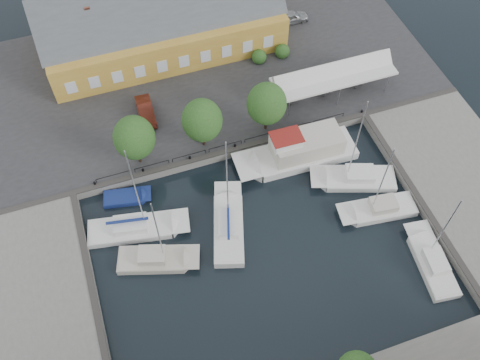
# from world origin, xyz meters

# --- Properties ---
(ground) EXTENTS (140.00, 140.00, 0.00)m
(ground) POSITION_xyz_m (0.00, 0.00, 0.00)
(ground) COLOR black
(ground) RESTS_ON ground
(north_quay) EXTENTS (56.00, 26.00, 1.00)m
(north_quay) POSITION_xyz_m (0.00, 23.00, 0.50)
(north_quay) COLOR #2D2D30
(north_quay) RESTS_ON ground
(west_quay) EXTENTS (12.00, 24.00, 1.00)m
(west_quay) POSITION_xyz_m (-22.00, -2.00, 0.50)
(west_quay) COLOR slate
(west_quay) RESTS_ON ground
(east_quay) EXTENTS (12.00, 24.00, 1.00)m
(east_quay) POSITION_xyz_m (22.00, -2.00, 0.50)
(east_quay) COLOR slate
(east_quay) RESTS_ON ground
(quay_edge_fittings) EXTENTS (56.00, 24.72, 0.40)m
(quay_edge_fittings) POSITION_xyz_m (0.02, 4.75, 1.06)
(quay_edge_fittings) COLOR #383533
(quay_edge_fittings) RESTS_ON north_quay
(warehouse) EXTENTS (28.56, 14.00, 9.55)m
(warehouse) POSITION_xyz_m (-2.60, 28.36, 4.43)
(warehouse) COLOR #C18A2F
(warehouse) RESTS_ON north_quay
(tent_canopy) EXTENTS (14.00, 4.00, 2.83)m
(tent_canopy) POSITION_xyz_m (14.00, 14.50, 3.68)
(tent_canopy) COLOR white
(tent_canopy) RESTS_ON north_quay
(quay_trees) EXTENTS (18.20, 4.20, 6.30)m
(quay_trees) POSITION_xyz_m (-2.00, 12.00, 4.88)
(quay_trees) COLOR black
(quay_trees) RESTS_ON north_quay
(car_silver) EXTENTS (4.49, 1.95, 1.51)m
(car_silver) POSITION_xyz_m (14.48, 27.77, 1.75)
(car_silver) COLOR #9EA2A6
(car_silver) RESTS_ON north_quay
(car_red) EXTENTS (1.81, 4.79, 1.56)m
(car_red) POSITION_xyz_m (-6.89, 17.96, 1.78)
(car_red) COLOR #5F2015
(car_red) RESTS_ON north_quay
(center_sailboat) EXTENTS (5.41, 9.65, 12.82)m
(center_sailboat) POSITION_xyz_m (-2.60, 1.91, 0.36)
(center_sailboat) COLOR white
(center_sailboat) RESTS_ON ground
(trawler) EXTENTS (13.47, 4.34, 5.00)m
(trawler) POSITION_xyz_m (7.34, 7.70, 1.02)
(trawler) COLOR white
(trawler) RESTS_ON ground
(east_boat_a) EXTENTS (9.26, 5.69, 12.49)m
(east_boat_a) POSITION_xyz_m (11.62, 3.04, 0.26)
(east_boat_a) COLOR white
(east_boat_a) RESTS_ON ground
(east_boat_b) EXTENTS (8.20, 3.59, 10.91)m
(east_boat_b) POSITION_xyz_m (12.18, -1.17, 0.26)
(east_boat_b) COLOR white
(east_boat_b) RESTS_ON ground
(east_boat_c) EXTENTS (3.52, 8.32, 10.40)m
(east_boat_c) POSITION_xyz_m (14.16, -7.98, 0.26)
(east_boat_c) COLOR white
(east_boat_c) RESTS_ON ground
(west_boat_a) EXTENTS (10.25, 4.59, 12.99)m
(west_boat_a) POSITION_xyz_m (-11.22, 4.61, 0.27)
(west_boat_a) COLOR white
(west_boat_a) RESTS_ON ground
(west_boat_b) EXTENTS (8.09, 4.83, 10.66)m
(west_boat_b) POSITION_xyz_m (-10.13, 0.69, 0.26)
(west_boat_b) COLOR beige
(west_boat_b) RESTS_ON ground
(launch_nw) EXTENTS (5.12, 2.83, 0.88)m
(launch_nw) POSITION_xyz_m (-11.35, 8.59, 0.09)
(launch_nw) COLOR navy
(launch_nw) RESTS_ON ground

